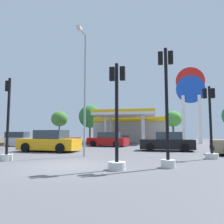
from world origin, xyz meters
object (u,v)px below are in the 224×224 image
at_px(car_2, 108,140).
at_px(traffic_signal_1, 117,130).
at_px(tree_3, 173,119).
at_px(car_1, 58,140).
at_px(tree_2, 140,118).
at_px(station_pole_sign, 191,95).
at_px(traffic_signal_0, 167,117).
at_px(traffic_signal_3, 211,131).
at_px(corner_streetlamp, 84,82).
at_px(car_5, 50,142).
at_px(traffic_signal_2, 7,133).
at_px(tree_1, 90,117).
at_px(car_3, 16,140).
at_px(tree_0, 59,119).
at_px(car_4, 167,142).

relative_size(car_2, traffic_signal_1, 1.04).
bearing_deg(tree_3, car_1, -121.05).
bearing_deg(tree_2, station_pole_sign, -52.52).
xyz_separation_m(traffic_signal_0, traffic_signal_3, (2.58, 3.65, -0.61)).
relative_size(tree_3, corner_streetlamp, 0.72).
bearing_deg(traffic_signal_1, car_5, 132.70).
height_order(car_1, traffic_signal_2, traffic_signal_2).
relative_size(tree_1, tree_3, 1.25).
relative_size(traffic_signal_0, traffic_signal_2, 1.18).
bearing_deg(car_2, tree_2, 82.74).
bearing_deg(car_2, tree_3, 67.39).
bearing_deg(car_5, traffic_signal_2, -86.07).
xyz_separation_m(traffic_signal_3, corner_streetlamp, (-7.37, -0.56, 3.06)).
xyz_separation_m(traffic_signal_0, traffic_signal_1, (-2.02, -0.92, -0.56)).
bearing_deg(car_1, tree_3, 58.95).
xyz_separation_m(station_pole_sign, car_3, (-19.78, -9.36, -5.81)).
height_order(car_3, tree_3, tree_3).
bearing_deg(traffic_signal_0, tree_0, 121.45).
distance_m(tree_0, tree_3, 23.29).
bearing_deg(car_3, tree_2, 57.38).
bearing_deg(car_1, car_4, -13.94).
xyz_separation_m(traffic_signal_2, tree_3, (10.98, 32.51, 2.59)).
bearing_deg(traffic_signal_0, traffic_signal_2, 175.47).
bearing_deg(tree_0, car_2, -53.45).
relative_size(tree_1, tree_2, 1.19).
xyz_separation_m(car_4, tree_1, (-13.78, 23.64, 3.99)).
xyz_separation_m(car_1, car_2, (4.83, 1.88, -0.04)).
bearing_deg(corner_streetlamp, traffic_signal_2, -144.25).
bearing_deg(tree_1, traffic_signal_2, -80.73).
relative_size(car_4, car_5, 0.91).
distance_m(car_4, tree_0, 32.62).
xyz_separation_m(traffic_signal_2, tree_2, (4.96, 30.38, 2.72)).
bearing_deg(traffic_signal_2, car_3, 123.05).
bearing_deg(car_3, car_1, -5.42).
bearing_deg(car_5, traffic_signal_0, -35.77).
relative_size(car_1, car_5, 1.01).
distance_m(car_4, corner_streetlamp, 8.61).
distance_m(traffic_signal_0, corner_streetlamp, 6.20).
xyz_separation_m(car_1, tree_3, (13.11, 21.78, 3.31)).
bearing_deg(tree_3, car_2, -112.61).
bearing_deg(tree_2, car_1, -109.84).
distance_m(tree_0, corner_streetlamp, 34.21).
relative_size(car_1, tree_0, 0.80).
height_order(car_5, traffic_signal_2, traffic_signal_2).
distance_m(car_4, traffic_signal_2, 11.82).
bearing_deg(traffic_signal_1, car_1, 123.99).
relative_size(car_5, traffic_signal_1, 1.10).
height_order(station_pole_sign, car_1, station_pole_sign).
distance_m(car_5, traffic_signal_0, 10.64).
bearing_deg(traffic_signal_1, traffic_signal_0, 24.53).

